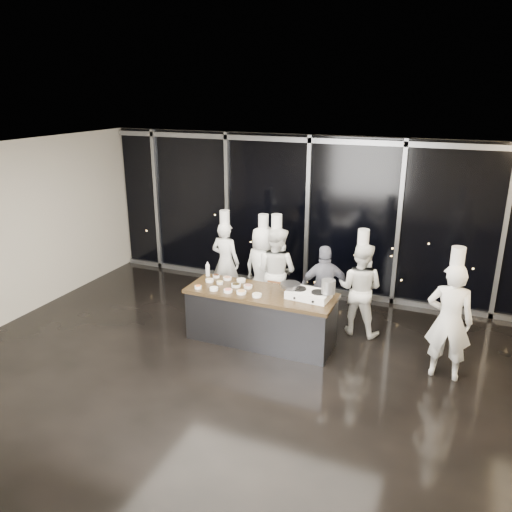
% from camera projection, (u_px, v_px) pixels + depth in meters
% --- Properties ---
extents(ground, '(9.00, 9.00, 0.00)m').
position_uv_depth(ground, '(238.00, 367.00, 7.63)').
color(ground, black).
rests_on(ground, ground).
extents(room_shell, '(9.02, 7.02, 3.21)m').
position_uv_depth(room_shell, '(248.00, 226.00, 6.85)').
color(room_shell, beige).
rests_on(room_shell, ground).
extents(window_wall, '(8.90, 0.11, 3.20)m').
position_uv_depth(window_wall, '(308.00, 216.00, 10.12)').
color(window_wall, black).
rests_on(window_wall, ground).
extents(demo_counter, '(2.46, 0.86, 0.90)m').
position_uv_depth(demo_counter, '(261.00, 317.00, 8.27)').
color(demo_counter, '#343539').
rests_on(demo_counter, ground).
extents(stove, '(0.69, 0.47, 0.14)m').
position_uv_depth(stove, '(309.00, 294.00, 7.86)').
color(stove, white).
rests_on(stove, demo_counter).
extents(frying_pan, '(0.56, 0.34, 0.05)m').
position_uv_depth(frying_pan, '(290.00, 285.00, 7.96)').
color(frying_pan, slate).
rests_on(frying_pan, stove).
extents(stock_pot, '(0.23, 0.23, 0.21)m').
position_uv_depth(stock_pot, '(328.00, 287.00, 7.68)').
color(stock_pot, '#A8A8AB').
rests_on(stock_pot, stove).
extents(prep_bowls, '(1.16, 0.69, 0.05)m').
position_uv_depth(prep_bowls, '(230.00, 285.00, 8.32)').
color(prep_bowls, white).
rests_on(prep_bowls, demo_counter).
extents(squeeze_bottle, '(0.07, 0.07, 0.27)m').
position_uv_depth(squeeze_bottle, '(208.00, 269.00, 8.78)').
color(squeeze_bottle, white).
rests_on(squeeze_bottle, demo_counter).
extents(chef_far_left, '(0.62, 0.43, 1.85)m').
position_uv_depth(chef_far_left, '(226.00, 261.00, 9.80)').
color(chef_far_left, white).
rests_on(chef_far_left, ground).
extents(chef_left, '(0.89, 0.67, 1.87)m').
position_uv_depth(chef_left, '(263.00, 268.00, 9.38)').
color(chef_left, white).
rests_on(chef_left, ground).
extents(chef_center, '(0.94, 0.80, 1.93)m').
position_uv_depth(chef_center, '(276.00, 271.00, 9.14)').
color(chef_center, white).
rests_on(chef_center, ground).
extents(guest, '(0.98, 0.70, 1.54)m').
position_uv_depth(guest, '(325.00, 289.00, 8.59)').
color(guest, '#121834').
rests_on(guest, ground).
extents(chef_right, '(0.85, 0.70, 1.86)m').
position_uv_depth(chef_right, '(360.00, 288.00, 8.47)').
color(chef_right, white).
rests_on(chef_right, ground).
extents(chef_side, '(0.65, 0.43, 2.00)m').
position_uv_depth(chef_side, '(449.00, 320.00, 7.12)').
color(chef_side, white).
rests_on(chef_side, ground).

